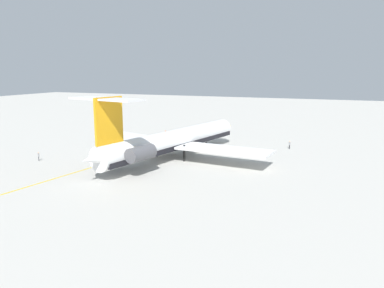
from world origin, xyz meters
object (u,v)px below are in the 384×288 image
(ground_crew_near_nose, at_px, (290,144))
(ground_crew_near_tail, at_px, (39,155))
(safety_cone_wingtip, at_px, (165,131))
(safety_cone_nose, at_px, (176,133))
(main_jetliner, at_px, (170,141))

(ground_crew_near_nose, distance_m, ground_crew_near_tail, 54.66)
(safety_cone_wingtip, bearing_deg, safety_cone_nose, 66.89)
(safety_cone_nose, bearing_deg, main_jetliner, 22.55)
(ground_crew_near_nose, relative_size, safety_cone_nose, 3.32)
(main_jetliner, distance_m, ground_crew_near_nose, 28.96)
(safety_cone_wingtip, bearing_deg, main_jetliner, 27.96)
(main_jetliner, relative_size, ground_crew_near_tail, 26.19)
(main_jetliner, distance_m, safety_cone_nose, 30.88)
(ground_crew_near_tail, height_order, safety_cone_wingtip, ground_crew_near_tail)
(main_jetliner, height_order, ground_crew_near_tail, main_jetliner)
(ground_crew_near_tail, bearing_deg, ground_crew_near_nose, 160.28)
(safety_cone_nose, relative_size, safety_cone_wingtip, 1.00)
(main_jetliner, xyz_separation_m, safety_cone_wingtip, (-30.15, -16.00, -3.44))
(ground_crew_near_tail, distance_m, safety_cone_nose, 41.56)
(ground_crew_near_nose, height_order, safety_cone_nose, ground_crew_near_nose)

